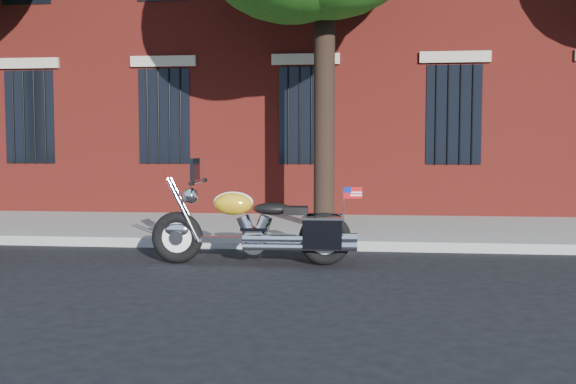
# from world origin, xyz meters

# --- Properties ---
(ground) EXTENTS (120.00, 120.00, 0.00)m
(ground) POSITION_xyz_m (0.00, 0.00, 0.00)
(ground) COLOR black
(ground) RESTS_ON ground
(curb) EXTENTS (40.00, 0.16, 0.15)m
(curb) POSITION_xyz_m (0.00, 1.38, 0.07)
(curb) COLOR gray
(curb) RESTS_ON ground
(sidewalk) EXTENTS (40.00, 3.60, 0.15)m
(sidewalk) POSITION_xyz_m (0.00, 3.26, 0.07)
(sidewalk) COLOR gray
(sidewalk) RESTS_ON ground
(motorcycle) EXTENTS (2.78, 0.82, 1.40)m
(motorcycle) POSITION_xyz_m (-0.18, 0.06, 0.47)
(motorcycle) COLOR black
(motorcycle) RESTS_ON ground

